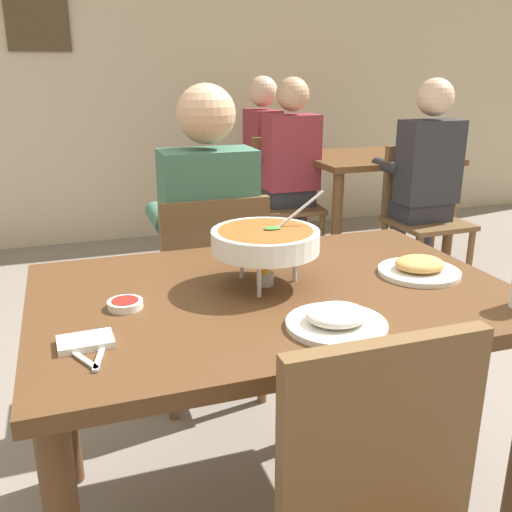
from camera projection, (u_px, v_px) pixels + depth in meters
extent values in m
cube|color=beige|center=(121.00, 49.00, 4.38)|extent=(10.00, 0.10, 3.00)
cube|color=#4C3823|center=(36.00, 10.00, 4.07)|extent=(0.44, 0.03, 0.56)
cube|color=#51331C|center=(273.00, 296.00, 1.58)|extent=(1.30, 0.88, 0.04)
cylinder|color=#51331C|center=(63.00, 386.00, 1.86)|extent=(0.07, 0.07, 0.74)
cylinder|color=#51331C|center=(380.00, 334.00, 2.22)|extent=(0.07, 0.07, 0.74)
cube|color=brown|center=(205.00, 297.00, 2.42)|extent=(0.44, 0.44, 0.03)
cube|color=brown|center=(216.00, 257.00, 2.16)|extent=(0.42, 0.04, 0.45)
cylinder|color=brown|center=(236.00, 321.00, 2.72)|extent=(0.04, 0.04, 0.42)
cylinder|color=brown|center=(156.00, 332.00, 2.60)|extent=(0.04, 0.04, 0.42)
cylinder|color=brown|center=(262.00, 357.00, 2.38)|extent=(0.04, 0.04, 0.42)
cylinder|color=brown|center=(172.00, 372.00, 2.26)|extent=(0.04, 0.04, 0.42)
cylinder|color=#2D2D38|center=(227.00, 336.00, 2.53)|extent=(0.10, 0.10, 0.45)
cylinder|color=#2D2D38|center=(183.00, 343.00, 2.47)|extent=(0.10, 0.10, 0.45)
cube|color=#2D2D38|center=(206.00, 282.00, 2.38)|extent=(0.32, 0.32, 0.12)
cube|color=#3D6B56|center=(209.00, 214.00, 2.21)|extent=(0.36, 0.20, 0.50)
sphere|color=tan|center=(206.00, 114.00, 2.09)|extent=(0.22, 0.22, 0.22)
cylinder|color=#3D6B56|center=(234.00, 212.00, 2.45)|extent=(0.08, 0.28, 0.08)
cylinder|color=#3D6B56|center=(160.00, 218.00, 2.35)|extent=(0.08, 0.28, 0.08)
cube|color=brown|center=(382.00, 447.00, 1.08)|extent=(0.42, 0.04, 0.45)
cylinder|color=silver|center=(295.00, 265.00, 1.62)|extent=(0.01, 0.01, 0.10)
cylinder|color=silver|center=(242.00, 261.00, 1.65)|extent=(0.01, 0.01, 0.10)
cylinder|color=silver|center=(259.00, 279.00, 1.51)|extent=(0.01, 0.01, 0.10)
torus|color=silver|center=(265.00, 251.00, 1.58)|extent=(0.21, 0.21, 0.01)
cylinder|color=#B2B2B7|center=(265.00, 279.00, 1.60)|extent=(0.05, 0.05, 0.04)
cone|color=orange|center=(265.00, 268.00, 1.59)|extent=(0.02, 0.02, 0.04)
cylinder|color=white|center=(265.00, 241.00, 1.57)|extent=(0.30, 0.30, 0.06)
cylinder|color=#994C1E|center=(265.00, 232.00, 1.56)|extent=(0.26, 0.26, 0.01)
ellipsoid|color=#388433|center=(272.00, 228.00, 1.56)|extent=(0.05, 0.03, 0.01)
cylinder|color=silver|center=(293.00, 215.00, 1.59)|extent=(0.18, 0.01, 0.13)
cylinder|color=white|center=(336.00, 325.00, 1.34)|extent=(0.24, 0.24, 0.01)
ellipsoid|color=white|center=(337.00, 315.00, 1.33)|extent=(0.15, 0.13, 0.04)
cylinder|color=white|center=(419.00, 272.00, 1.69)|extent=(0.24, 0.24, 0.01)
ellipsoid|color=tan|center=(420.00, 264.00, 1.68)|extent=(0.15, 0.13, 0.04)
cylinder|color=white|center=(125.00, 305.00, 1.44)|extent=(0.09, 0.09, 0.02)
cylinder|color=maroon|center=(125.00, 302.00, 1.44)|extent=(0.07, 0.07, 0.01)
cube|color=white|center=(86.00, 342.00, 1.25)|extent=(0.12, 0.09, 0.02)
cube|color=silver|center=(77.00, 355.00, 1.20)|extent=(0.09, 0.16, 0.01)
cube|color=silver|center=(101.00, 351.00, 1.22)|extent=(0.05, 0.17, 0.01)
cube|color=brown|center=(373.00, 158.00, 4.02)|extent=(1.00, 0.80, 0.04)
cylinder|color=brown|center=(336.00, 228.00, 3.71)|extent=(0.07, 0.07, 0.74)
cylinder|color=brown|center=(450.00, 217.00, 3.98)|extent=(0.07, 0.07, 0.74)
cylinder|color=brown|center=(296.00, 206.00, 4.32)|extent=(0.07, 0.07, 0.74)
cylinder|color=brown|center=(397.00, 198.00, 4.59)|extent=(0.07, 0.07, 0.74)
cube|color=brown|center=(262.00, 194.00, 4.40)|extent=(0.50, 0.50, 0.03)
cube|color=brown|center=(288.00, 162.00, 4.37)|extent=(0.10, 0.42, 0.45)
cylinder|color=brown|center=(235.00, 217.00, 4.62)|extent=(0.04, 0.04, 0.42)
cylinder|color=brown|center=(242.00, 230.00, 4.26)|extent=(0.04, 0.04, 0.42)
cylinder|color=brown|center=(280.00, 215.00, 4.69)|extent=(0.04, 0.04, 0.42)
cylinder|color=brown|center=(291.00, 227.00, 4.33)|extent=(0.04, 0.04, 0.42)
cube|color=brown|center=(288.00, 208.00, 3.97)|extent=(0.48, 0.48, 0.03)
cube|color=brown|center=(281.00, 169.00, 4.08)|extent=(0.42, 0.08, 0.45)
cylinder|color=brown|center=(268.00, 248.00, 3.82)|extent=(0.04, 0.04, 0.42)
cylinder|color=brown|center=(321.00, 244.00, 3.90)|extent=(0.04, 0.04, 0.42)
cylinder|color=brown|center=(255.00, 233.00, 4.17)|extent=(0.04, 0.04, 0.42)
cylinder|color=brown|center=(305.00, 230.00, 4.26)|extent=(0.04, 0.04, 0.42)
cube|color=brown|center=(428.00, 223.00, 3.57)|extent=(0.45, 0.45, 0.03)
cube|color=brown|center=(412.00, 180.00, 3.67)|extent=(0.42, 0.05, 0.45)
cylinder|color=brown|center=(417.00, 270.00, 3.41)|extent=(0.04, 0.04, 0.42)
cylinder|color=brown|center=(469.00, 263.00, 3.53)|extent=(0.04, 0.04, 0.42)
cylinder|color=brown|center=(383.00, 252.00, 3.74)|extent=(0.04, 0.04, 0.42)
cylinder|color=brown|center=(431.00, 246.00, 3.87)|extent=(0.04, 0.04, 0.42)
cylinder|color=#2D2D38|center=(281.00, 222.00, 4.43)|extent=(0.10, 0.10, 0.45)
cylinder|color=#2D2D38|center=(272.00, 216.00, 4.61)|extent=(0.10, 0.10, 0.45)
cube|color=#2D2D38|center=(272.00, 183.00, 4.42)|extent=(0.32, 0.32, 0.12)
cube|color=maroon|center=(263.00, 144.00, 4.29)|extent=(0.20, 0.36, 0.50)
sphere|color=beige|center=(263.00, 91.00, 4.17)|extent=(0.22, 0.22, 0.22)
cylinder|color=maroon|center=(295.00, 152.00, 4.23)|extent=(0.28, 0.08, 0.08)
cylinder|color=maroon|center=(279.00, 146.00, 4.51)|extent=(0.28, 0.08, 0.08)
cylinder|color=#2D2D38|center=(296.00, 232.00, 4.15)|extent=(0.10, 0.10, 0.45)
cylinder|color=#2D2D38|center=(271.00, 234.00, 4.09)|extent=(0.10, 0.10, 0.45)
cube|color=#2D2D38|center=(286.00, 195.00, 4.00)|extent=(0.32, 0.32, 0.12)
cube|color=maroon|center=(291.00, 153.00, 3.83)|extent=(0.36, 0.20, 0.50)
sphere|color=tan|center=(293.00, 94.00, 3.71)|extent=(0.22, 0.22, 0.22)
cylinder|color=maroon|center=(301.00, 155.00, 4.07)|extent=(0.08, 0.28, 0.08)
cylinder|color=maroon|center=(259.00, 157.00, 3.97)|extent=(0.08, 0.28, 0.08)
cylinder|color=#2D2D38|center=(423.00, 248.00, 3.77)|extent=(0.10, 0.10, 0.45)
cylinder|color=#2D2D38|center=(396.00, 251.00, 3.71)|extent=(0.10, 0.10, 0.45)
cube|color=#2D2D38|center=(417.00, 209.00, 3.62)|extent=(0.32, 0.32, 0.12)
cube|color=#2D2D33|center=(429.00, 162.00, 3.45)|extent=(0.36, 0.20, 0.50)
sphere|color=beige|center=(435.00, 97.00, 3.33)|extent=(0.22, 0.22, 0.22)
cylinder|color=#2D2D33|center=(431.00, 164.00, 3.69)|extent=(0.08, 0.28, 0.08)
cylinder|color=#2D2D33|center=(388.00, 166.00, 3.59)|extent=(0.08, 0.28, 0.08)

